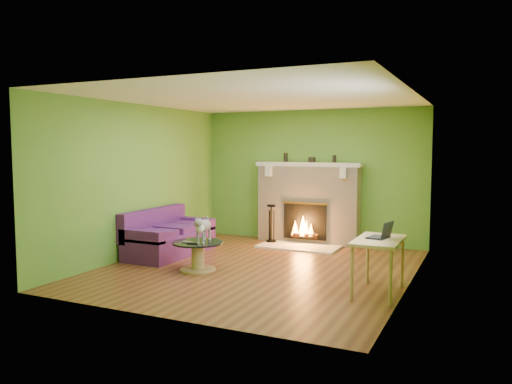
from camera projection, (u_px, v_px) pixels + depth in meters
floor at (258, 268)px, 7.71m from camera, size 5.00×5.00×0.00m
ceiling at (258, 98)px, 7.48m from camera, size 5.00×5.00×0.00m
wall_back at (311, 176)px, 9.85m from camera, size 5.00×0.00×5.00m
wall_front at (161, 200)px, 5.34m from camera, size 5.00×0.00×5.00m
wall_left at (139, 180)px, 8.54m from camera, size 0.00×5.00×5.00m
wall_right at (411, 190)px, 6.64m from camera, size 0.00×5.00×5.00m
window_frame at (400, 174)px, 5.82m from camera, size 0.00×1.20×1.20m
window_pane at (399, 174)px, 5.82m from camera, size 0.00×1.06×1.06m
fireplace at (308, 204)px, 9.73m from camera, size 2.10×0.46×1.58m
hearth at (299, 247)px, 9.33m from camera, size 1.50×0.75×0.03m
mantel at (308, 164)px, 9.64m from camera, size 2.10×0.28×0.08m
sofa at (168, 237)px, 8.70m from camera, size 0.85×1.76×0.79m
coffee_table at (198, 254)px, 7.57m from camera, size 0.77×0.77×0.44m
desk at (379, 246)px, 6.30m from camera, size 0.56×0.96×0.71m
cat at (204, 229)px, 7.54m from camera, size 0.37×0.68×0.40m
remote_silver at (188, 242)px, 7.48m from camera, size 0.17×0.05×0.02m
remote_black at (192, 243)px, 7.38m from camera, size 0.17×0.08×0.02m
laptop at (378, 229)px, 6.33m from camera, size 0.32×0.35×0.22m
fire_tools at (271, 223)px, 9.70m from camera, size 0.20×0.20×0.74m
mantel_vase_left at (286, 157)px, 9.86m from camera, size 0.08×0.08×0.18m
mantel_vase_right at (334, 159)px, 9.44m from camera, size 0.07×0.07×0.14m
mantel_box at (312, 160)px, 9.64m from camera, size 0.12×0.08×0.10m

